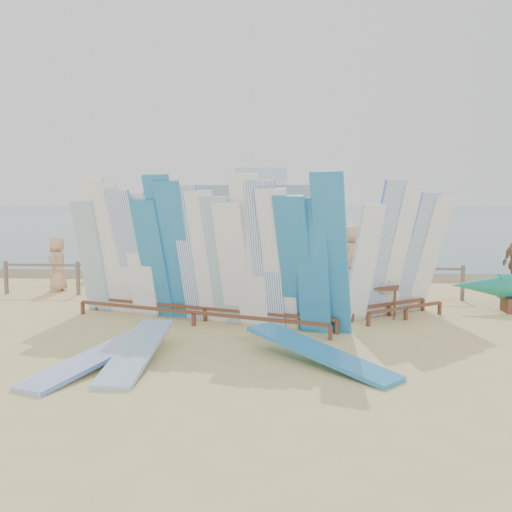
# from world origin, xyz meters

# --- Properties ---
(ground) EXTENTS (160.00, 160.00, 0.00)m
(ground) POSITION_xyz_m (0.00, 0.00, 0.00)
(ground) COLOR #DBC87E
(ground) RESTS_ON ground
(ocean) EXTENTS (320.00, 240.00, 0.02)m
(ocean) POSITION_xyz_m (0.00, 128.00, 0.00)
(ocean) COLOR slate
(ocean) RESTS_ON ground
(wet_sand_strip) EXTENTS (40.00, 2.60, 0.01)m
(wet_sand_strip) POSITION_xyz_m (0.00, 7.20, 0.00)
(wet_sand_strip) COLOR brown
(wet_sand_strip) RESTS_ON ground
(distant_ship) EXTENTS (45.00, 8.00, 14.00)m
(distant_ship) POSITION_xyz_m (-12.00, 180.00, 5.31)
(distant_ship) COLOR #999EA3
(distant_ship) RESTS_ON ocean
(fence) EXTENTS (12.08, 0.08, 0.90)m
(fence) POSITION_xyz_m (0.00, 3.00, 0.63)
(fence) COLOR #705F55
(fence) RESTS_ON ground
(main_surfboard_rack) EXTENTS (6.04, 2.69, 3.04)m
(main_surfboard_rack) POSITION_xyz_m (-0.14, -0.07, 1.37)
(main_surfboard_rack) COLOR brown
(main_surfboard_rack) RESTS_ON ground
(side_surfboard_rack) EXTENTS (2.47, 2.11, 2.93)m
(side_surfboard_rack) POSITION_xyz_m (4.00, 0.78, 1.32)
(side_surfboard_rack) COLOR brown
(side_surfboard_rack) RESTS_ON ground
(vendor_table) EXTENTS (0.93, 0.74, 1.10)m
(vendor_table) POSITION_xyz_m (3.61, 0.85, 0.36)
(vendor_table) COLOR brown
(vendor_table) RESTS_ON ground
(flat_board_e) EXTENTS (1.49, 2.72, 0.30)m
(flat_board_e) POSITION_xyz_m (-1.16, -3.08, 0.00)
(flat_board_e) COLOR white
(flat_board_e) RESTS_ON ground
(flat_board_a) EXTENTS (0.61, 2.70, 0.38)m
(flat_board_a) POSITION_xyz_m (-0.62, -2.77, 0.00)
(flat_board_a) COLOR #7EAACA
(flat_board_a) RESTS_ON ground
(flat_board_d) EXTENTS (2.38, 2.21, 0.41)m
(flat_board_d) POSITION_xyz_m (2.21, -2.72, 0.00)
(flat_board_d) COLOR #257BBB
(flat_board_d) RESTS_ON ground
(beach_chair_left) EXTENTS (0.67, 0.68, 0.80)m
(beach_chair_left) POSITION_xyz_m (1.52, 3.88, 0.23)
(beach_chair_left) COLOR red
(beach_chair_left) RESTS_ON ground
(beach_chair_right) EXTENTS (0.52, 0.54, 0.82)m
(beach_chair_right) POSITION_xyz_m (1.20, 4.04, 0.24)
(beach_chair_right) COLOR red
(beach_chair_right) RESTS_ON ground
(stroller) EXTENTS (0.73, 0.94, 1.18)m
(stroller) POSITION_xyz_m (1.03, 3.59, 0.47)
(stroller) COLOR red
(stroller) RESTS_ON ground
(beachgoer_2) EXTENTS (0.74, 0.92, 1.71)m
(beachgoer_2) POSITION_xyz_m (-0.97, 3.60, 0.86)
(beachgoer_2) COLOR beige
(beachgoer_2) RESTS_ON ground
(beachgoer_5) EXTENTS (0.68, 1.63, 1.71)m
(beachgoer_5) POSITION_xyz_m (0.44, 6.22, 0.85)
(beachgoer_5) COLOR beige
(beachgoer_5) RESTS_ON ground
(beachgoer_1) EXTENTS (0.67, 0.49, 1.63)m
(beachgoer_1) POSITION_xyz_m (-3.48, 4.33, 0.82)
(beachgoer_1) COLOR #8C6042
(beachgoer_1) RESTS_ON ground
(beachgoer_6) EXTENTS (0.72, 0.98, 1.82)m
(beachgoer_6) POSITION_xyz_m (3.41, 4.57, 0.91)
(beachgoer_6) COLOR tan
(beachgoer_6) RESTS_ON ground
(beachgoer_11) EXTENTS (1.79, 1.27, 1.86)m
(beachgoer_11) POSITION_xyz_m (-3.63, 6.06, 0.93)
(beachgoer_11) COLOR beige
(beachgoer_11) RESTS_ON ground
(beachgoer_0) EXTENTS (0.45, 0.79, 1.53)m
(beachgoer_0) POSITION_xyz_m (-4.82, 3.60, 0.76)
(beachgoer_0) COLOR tan
(beachgoer_0) RESTS_ON ground
(beachgoer_extra_1) EXTENTS (1.17, 1.04, 1.88)m
(beachgoer_extra_1) POSITION_xyz_m (-4.71, 6.42, 0.94)
(beachgoer_extra_1) COLOR #8C6042
(beachgoer_extra_1) RESTS_ON ground
(beachgoer_8) EXTENTS (0.60, 0.89, 1.67)m
(beachgoer_8) POSITION_xyz_m (3.38, 4.88, 0.83)
(beachgoer_8) COLOR beige
(beachgoer_8) RESTS_ON ground
(beachgoer_4) EXTENTS (0.97, 0.88, 1.57)m
(beachgoer_4) POSITION_xyz_m (-1.48, 5.05, 0.79)
(beachgoer_4) COLOR #8C6042
(beachgoer_4) RESTS_ON ground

